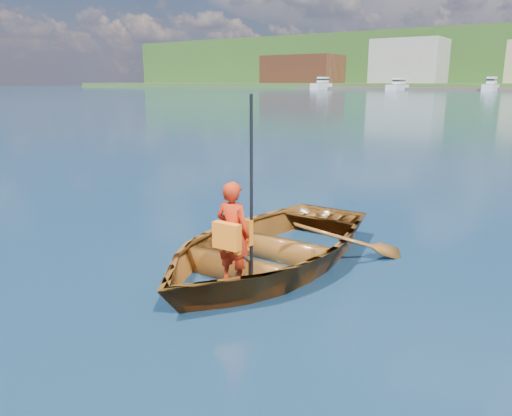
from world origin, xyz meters
The scene contains 4 objects.
ground centered at (0.00, 0.00, 0.00)m, with size 600.00×600.00×0.00m.
rowboat centered at (0.24, -0.05, 0.27)m, with size 2.88×4.03×0.83m.
child_paddler centered at (0.39, -0.95, 0.70)m, with size 0.44×0.34×2.14m.
hillside_trees centered at (-70.20, 241.96, 18.67)m, with size 239.40×89.25×27.43m.
Camera 1 is at (3.63, -5.30, 2.37)m, focal length 35.00 mm.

